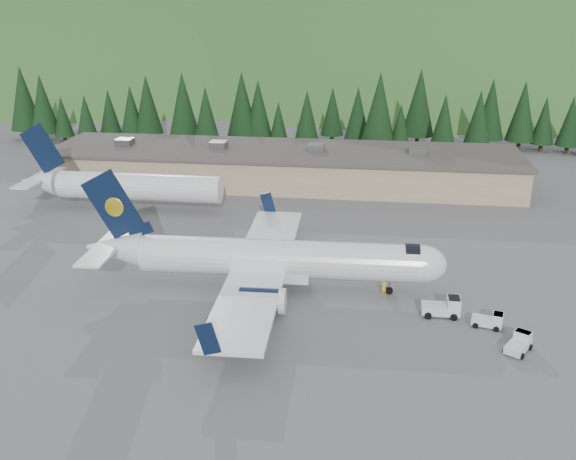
# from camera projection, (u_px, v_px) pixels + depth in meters

# --- Properties ---
(ground) EXTENTS (600.00, 600.00, 0.00)m
(ground) POSITION_uv_depth(u_px,v_px,m) (280.00, 289.00, 62.90)
(ground) COLOR #58585D
(airliner) EXTENTS (35.19, 32.95, 11.70)m
(airliner) POSITION_uv_depth(u_px,v_px,m) (269.00, 259.00, 61.92)
(airliner) COLOR white
(airliner) RESTS_ON ground
(second_airliner) EXTENTS (27.50, 11.00, 10.05)m
(second_airliner) POSITION_uv_depth(u_px,v_px,m) (118.00, 185.00, 85.30)
(second_airliner) COLOR white
(second_airliner) RESTS_ON ground
(baggage_tug_a) EXTENTS (3.38, 2.07, 1.80)m
(baggage_tug_a) POSITION_uv_depth(u_px,v_px,m) (444.00, 307.00, 57.47)
(baggage_tug_a) COLOR silver
(baggage_tug_a) RESTS_ON ground
(baggage_tug_b) EXTENTS (2.83, 2.07, 1.38)m
(baggage_tug_b) POSITION_uv_depth(u_px,v_px,m) (490.00, 320.00, 55.52)
(baggage_tug_b) COLOR silver
(baggage_tug_b) RESTS_ON ground
(baggage_tug_c) EXTENTS (2.62, 3.02, 1.45)m
(baggage_tug_c) POSITION_uv_depth(u_px,v_px,m) (519.00, 343.00, 51.84)
(baggage_tug_c) COLOR silver
(baggage_tug_c) RESTS_ON ground
(terminal_building) EXTENTS (71.00, 17.00, 6.10)m
(terminal_building) POSITION_uv_depth(u_px,v_px,m) (283.00, 166.00, 97.98)
(terminal_building) COLOR tan
(terminal_building) RESTS_ON ground
(ramp_worker) EXTENTS (0.71, 0.66, 1.62)m
(ramp_worker) POSITION_uv_depth(u_px,v_px,m) (384.00, 287.00, 61.48)
(ramp_worker) COLOR yellow
(ramp_worker) RESTS_ON ground
(tree_line) EXTENTS (114.00, 18.04, 13.82)m
(tree_line) POSITION_uv_depth(u_px,v_px,m) (300.00, 110.00, 118.40)
(tree_line) COLOR black
(tree_line) RESTS_ON ground
(hills) EXTENTS (614.00, 330.00, 300.00)m
(hills) POSITION_uv_depth(u_px,v_px,m) (471.00, 265.00, 277.86)
(hills) COLOR #274D1C
(hills) RESTS_ON ground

